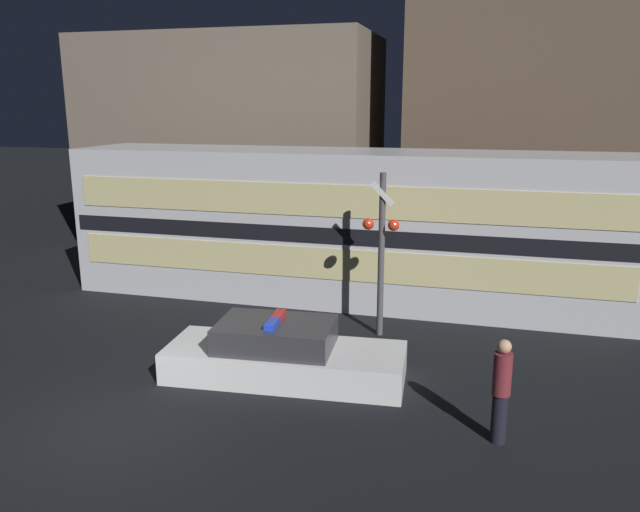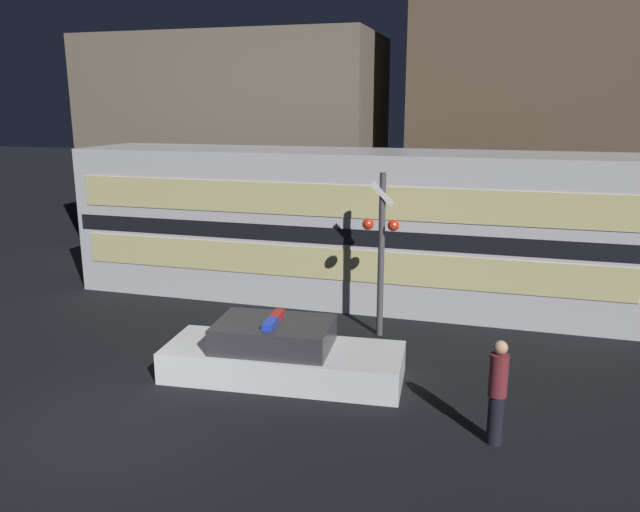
% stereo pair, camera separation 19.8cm
% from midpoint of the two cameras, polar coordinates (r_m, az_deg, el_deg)
% --- Properties ---
extents(ground_plane, '(120.00, 120.00, 0.00)m').
position_cam_midpoint_polar(ground_plane, '(11.74, -18.68, -14.55)').
color(ground_plane, black).
extents(train, '(15.47, 2.91, 4.18)m').
position_cam_midpoint_polar(train, '(17.54, 1.98, 2.77)').
color(train, silver).
rests_on(train, ground_plane).
extents(police_car, '(4.93, 2.10, 1.29)m').
position_cam_midpoint_polar(police_car, '(12.80, -3.87, -9.05)').
color(police_car, silver).
rests_on(police_car, ground_plane).
extents(pedestrian, '(0.30, 0.30, 1.79)m').
position_cam_midpoint_polar(pedestrian, '(10.68, 15.71, -11.74)').
color(pedestrian, black).
rests_on(pedestrian, ground_plane).
extents(crossing_signal_near, '(0.86, 0.36, 3.91)m').
position_cam_midpoint_polar(crossing_signal_near, '(14.56, 5.22, 0.95)').
color(crossing_signal_near, '#4C4C51').
rests_on(crossing_signal_near, ground_plane).
extents(building_left, '(11.12, 5.61, 7.95)m').
position_cam_midpoint_polar(building_left, '(25.48, -8.09, 10.34)').
color(building_left, '#726656').
rests_on(building_left, ground_plane).
extents(building_center, '(8.93, 5.94, 10.65)m').
position_cam_midpoint_polar(building_center, '(24.39, 19.00, 12.77)').
color(building_center, brown).
rests_on(building_center, ground_plane).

